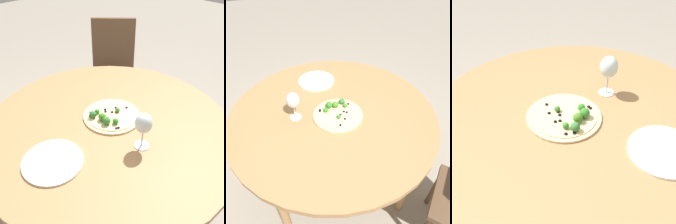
{
  "view_description": "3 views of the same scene",
  "coord_description": "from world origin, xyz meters",
  "views": [
    {
      "loc": [
        0.74,
        -0.71,
        1.61
      ],
      "look_at": [
        -0.02,
        0.05,
        0.8
      ],
      "focal_mm": 40.0,
      "sensor_mm": 36.0,
      "label": 1
    },
    {
      "loc": [
        0.27,
        1.02,
        1.7
      ],
      "look_at": [
        -0.02,
        0.05,
        0.8
      ],
      "focal_mm": 35.0,
      "sensor_mm": 36.0,
      "label": 2
    },
    {
      "loc": [
        -0.84,
        -0.51,
        1.6
      ],
      "look_at": [
        -0.02,
        0.05,
        0.8
      ],
      "focal_mm": 50.0,
      "sensor_mm": 36.0,
      "label": 3
    }
  ],
  "objects": [
    {
      "name": "ground_plane",
      "position": [
        0.0,
        0.0,
        0.0
      ],
      "size": [
        12.0,
        12.0,
        0.0
      ],
      "primitive_type": "plane",
      "color": "gray"
    },
    {
      "name": "dining_table",
      "position": [
        0.0,
        0.0,
        0.71
      ],
      "size": [
        1.32,
        1.32,
        0.77
      ],
      "color": "#A87A4C",
      "rests_on": "ground_plane"
    },
    {
      "name": "pizza",
      "position": [
        -0.02,
        0.04,
        0.78
      ],
      "size": [
        0.31,
        0.31,
        0.06
      ],
      "color": "#DBBC89",
      "rests_on": "dining_table"
    },
    {
      "name": "wine_glass",
      "position": [
        0.24,
        -0.01,
        0.9
      ],
      "size": [
        0.08,
        0.08,
        0.19
      ],
      "color": "silver",
      "rests_on": "dining_table"
    },
    {
      "name": "plate_near",
      "position": [
        0.02,
        -0.37,
        0.77
      ],
      "size": [
        0.27,
        0.27,
        0.01
      ],
      "color": "white",
      "rests_on": "dining_table"
    }
  ]
}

